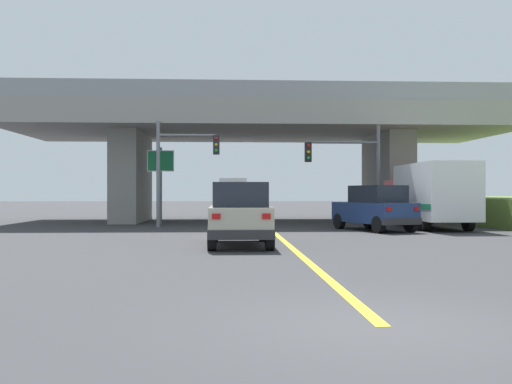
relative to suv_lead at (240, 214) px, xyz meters
name	(u,v)px	position (x,y,z in m)	size (l,w,h in m)	color
ground	(261,221)	(1.59, 16.05, -1.01)	(160.00, 160.00, 0.00)	#353538
overpass_bridge	(261,134)	(1.59, 16.05, 4.18)	(28.53, 10.99, 7.36)	gray
lane_divider_stripe	(286,243)	(1.59, 1.03, -1.01)	(0.20, 24.57, 0.01)	yellow
suv_lead	(240,214)	(0.00, 0.00, 0.00)	(1.95, 4.36, 2.02)	#B7B29E
suv_crossing	(375,208)	(6.19, 7.14, 0.00)	(3.17, 4.76, 2.02)	navy
box_truck	(430,194)	(9.25, 8.78, 0.60)	(2.33, 7.54, 3.05)	red
sedan_oncoming	(243,203)	(0.67, 20.39, 0.00)	(1.93, 4.74, 2.02)	silver
traffic_signal_nearside	(351,163)	(5.66, 9.59, 2.12)	(3.71, 0.36, 5.01)	#56595E
traffic_signal_farside	(180,160)	(-2.75, 10.35, 2.31)	(3.12, 0.36, 5.23)	slate
highway_sign	(161,169)	(-3.99, 12.97, 1.98)	(1.44, 0.17, 4.14)	#56595E
semi_truck_distant	(233,194)	(0.07, 33.81, 0.55)	(2.33, 7.44, 2.92)	silver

